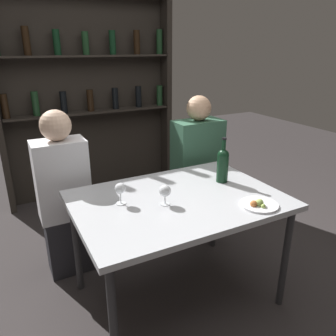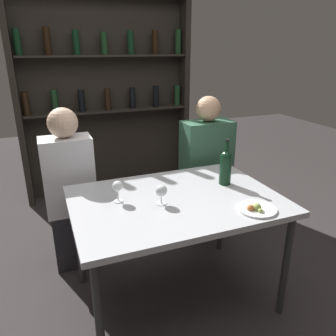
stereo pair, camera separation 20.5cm
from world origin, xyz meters
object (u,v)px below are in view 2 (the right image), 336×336
Objects in this scene: food_plate_0 at (256,209)px; seated_person_left at (71,194)px; wine_glass_1 at (161,191)px; seated_person_right at (206,174)px; wine_bottle at (226,166)px; wine_glass_0 at (118,187)px.

food_plate_0 is 1.34m from seated_person_left.
seated_person_right is at bearing 45.94° from wine_glass_1.
food_plate_0 is (0.47, -0.27, -0.07)m from wine_glass_1.
seated_person_right is (0.19, 0.95, -0.17)m from food_plate_0.
wine_glass_1 is (-0.50, -0.13, -0.05)m from wine_bottle.
seated_person_left is at bearing 149.96° from wine_bottle.
wine_bottle is at bearing 14.09° from wine_glass_1.
wine_bottle is 0.73m from wine_glass_0.
seated_person_right reaches higher than food_plate_0.
food_plate_0 is at bearing -101.28° from seated_person_right.
wine_glass_0 is at bearing -67.30° from seated_person_left.
seated_person_left is (-0.46, 0.68, -0.24)m from wine_glass_1.
seated_person_right is at bearing 78.72° from food_plate_0.
wine_bottle is 1.40× the size of food_plate_0.
wine_glass_1 is at bearing -56.08° from seated_person_left.
seated_person_left is (-0.96, 0.56, -0.28)m from wine_bottle.
wine_bottle is 0.52m from wine_glass_1.
seated_person_left reaches higher than food_plate_0.
seated_person_left is at bearing 123.92° from wine_glass_1.
wine_glass_1 is 0.10× the size of seated_person_left.
wine_glass_0 is 1.08× the size of wine_glass_1.
food_plate_0 is 0.99m from seated_person_right.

